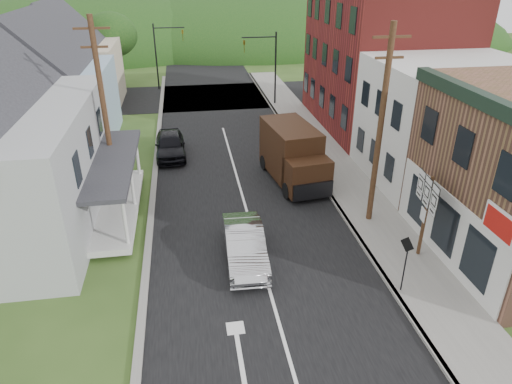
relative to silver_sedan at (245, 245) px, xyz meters
name	(u,v)px	position (x,y,z in m)	size (l,w,h in m)	color
ground	(266,277)	(0.65, -1.24, -0.74)	(120.00, 120.00, 0.00)	#2D4719
road	(236,173)	(0.65, 8.76, -0.74)	(9.00, 90.00, 0.02)	black
cross_road	(214,96)	(0.65, 25.76, -0.74)	(60.00, 9.00, 0.02)	black
sidewalk_right	(344,179)	(6.55, 6.76, -0.66)	(2.80, 55.00, 0.15)	slate
curb_right	(320,181)	(5.20, 6.76, -0.66)	(0.20, 55.00, 0.15)	slate
curb_left	(153,193)	(-4.00, 6.76, -0.68)	(0.30, 55.00, 0.12)	slate
storefront_white	(448,123)	(11.95, 6.26, 2.51)	(8.00, 7.00, 6.50)	silver
storefront_red	(381,57)	(11.95, 15.76, 4.26)	(8.00, 12.00, 10.00)	maroon
house_blue	(54,88)	(-10.35, 15.76, 2.96)	(7.14, 8.16, 7.28)	#87A8B8
house_cream	(73,61)	(-10.85, 24.76, 2.96)	(7.14, 8.16, 7.28)	beige
utility_pole_right	(380,128)	(6.25, 2.26, 3.92)	(1.60, 0.26, 9.00)	#472D19
utility_pole_left	(104,110)	(-5.85, 6.76, 3.92)	(1.60, 0.26, 9.00)	#472D19
traffic_signal_right	(267,60)	(4.95, 22.26, 3.02)	(2.87, 0.20, 6.00)	black
traffic_signal_left	(163,49)	(-3.66, 29.26, 3.02)	(2.87, 0.20, 6.00)	black
tree_left_d	(111,35)	(-8.35, 30.76, 4.15)	(4.80, 4.80, 6.94)	#382616
forested_ridge	(199,46)	(0.65, 53.76, -0.74)	(90.00, 30.00, 16.00)	black
silver_sedan	(245,245)	(0.00, 0.00, 0.00)	(1.56, 4.47, 1.47)	#AAAAAF
dark_sedan	(170,145)	(-3.10, 11.93, 0.03)	(1.80, 4.48, 1.53)	black
delivery_van	(293,155)	(3.67, 7.15, 0.84)	(2.96, 5.80, 3.11)	black
route_sign_cluster	(426,205)	(7.13, -0.86, 1.72)	(0.34, 2.02, 3.55)	#472D19
warning_sign	(406,257)	(5.43, -2.96, 0.90)	(0.24, 0.61, 2.33)	black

